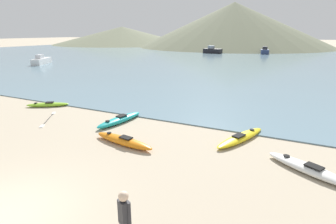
{
  "coord_description": "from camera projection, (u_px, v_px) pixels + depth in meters",
  "views": [
    {
      "loc": [
        6.5,
        -3.16,
        4.71
      ],
      "look_at": [
        0.54,
        9.28,
        0.5
      ],
      "focal_mm": 28.0,
      "sensor_mm": 36.0,
      "label": 1
    }
  ],
  "objects": [
    {
      "name": "kayak_on_sand_3",
      "position": [
        120.0,
        120.0,
        14.23
      ],
      "size": [
        1.14,
        3.22,
        0.37
      ],
      "color": "teal",
      "rests_on": "ground_plane"
    },
    {
      "name": "far_hill_midright",
      "position": [
        233.0,
        25.0,
        86.56
      ],
      "size": [
        62.62,
        62.62,
        14.12
      ],
      "primitive_type": "cone",
      "color": "#6B7056",
      "rests_on": "ground_plane"
    },
    {
      "name": "far_hill_left",
      "position": [
        122.0,
        35.0,
        107.38
      ],
      "size": [
        55.14,
        55.14,
        6.92
      ],
      "primitive_type": "cone",
      "color": "#6B7056",
      "rests_on": "ground_plane"
    },
    {
      "name": "person_near_foreground",
      "position": [
        125.0,
        220.0,
        5.54
      ],
      "size": [
        0.32,
        0.26,
        1.6
      ],
      "color": "#4C4C4C",
      "rests_on": "ground_plane"
    },
    {
      "name": "kayak_on_sand_2",
      "position": [
        309.0,
        169.0,
        9.12
      ],
      "size": [
        3.04,
        2.11,
        0.34
      ],
      "color": "white",
      "rests_on": "ground_plane"
    },
    {
      "name": "loose_paddle",
      "position": [
        48.0,
        119.0,
        14.77
      ],
      "size": [
        1.71,
        2.4,
        0.03
      ],
      "color": "black",
      "rests_on": "ground_plane"
    },
    {
      "name": "far_hill_midleft",
      "position": [
        224.0,
        32.0,
        89.92
      ],
      "size": [
        56.11,
        56.11,
        9.33
      ],
      "primitive_type": "cone",
      "color": "#6B7056",
      "rests_on": "ground_plane"
    },
    {
      "name": "kayak_on_sand_4",
      "position": [
        48.0,
        105.0,
        17.31
      ],
      "size": [
        2.56,
        1.96,
        0.3
      ],
      "color": "#8CCC2D",
      "rests_on": "ground_plane"
    },
    {
      "name": "moored_boat_1",
      "position": [
        212.0,
        51.0,
        60.62
      ],
      "size": [
        4.38,
        2.32,
        1.71
      ],
      "color": "black",
      "rests_on": "bay_water"
    },
    {
      "name": "moored_boat_2",
      "position": [
        264.0,
        51.0,
        59.4
      ],
      "size": [
        2.41,
        5.26,
        1.6
      ],
      "color": "navy",
      "rests_on": "bay_water"
    },
    {
      "name": "kayak_on_sand_0",
      "position": [
        123.0,
        141.0,
        11.46
      ],
      "size": [
        3.23,
        1.07,
        0.38
      ],
      "color": "orange",
      "rests_on": "ground_plane"
    },
    {
      "name": "bay_water",
      "position": [
        253.0,
        61.0,
        44.81
      ],
      "size": [
        160.0,
        70.0,
        0.06
      ],
      "primitive_type": "cube",
      "color": "slate",
      "rests_on": "ground_plane"
    },
    {
      "name": "kayak_on_sand_1",
      "position": [
        241.0,
        137.0,
        11.9
      ],
      "size": [
        1.88,
        3.44,
        0.3
      ],
      "color": "yellow",
      "rests_on": "ground_plane"
    },
    {
      "name": "moored_boat_4",
      "position": [
        42.0,
        61.0,
        39.86
      ],
      "size": [
        3.39,
        4.85,
        1.44
      ],
      "color": "white",
      "rests_on": "bay_water"
    }
  ]
}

